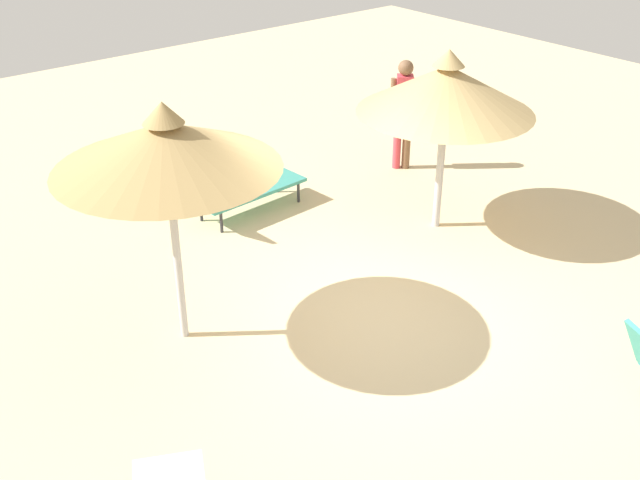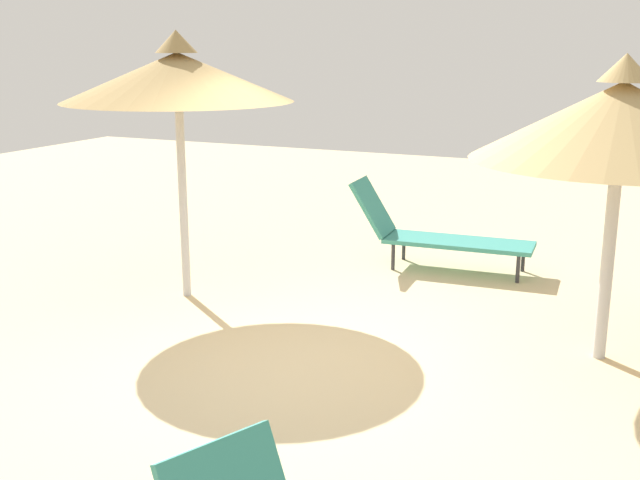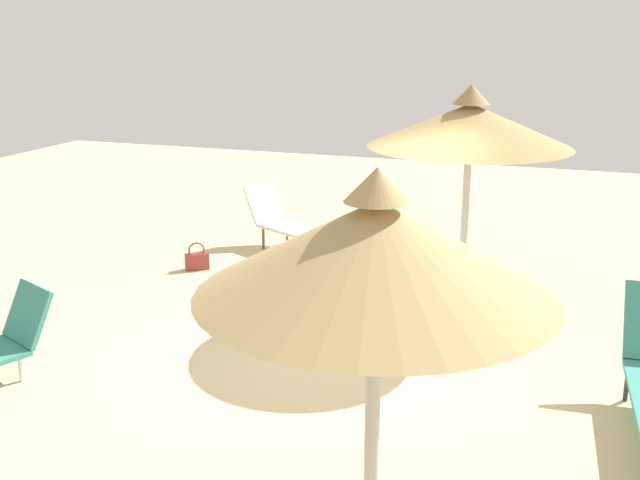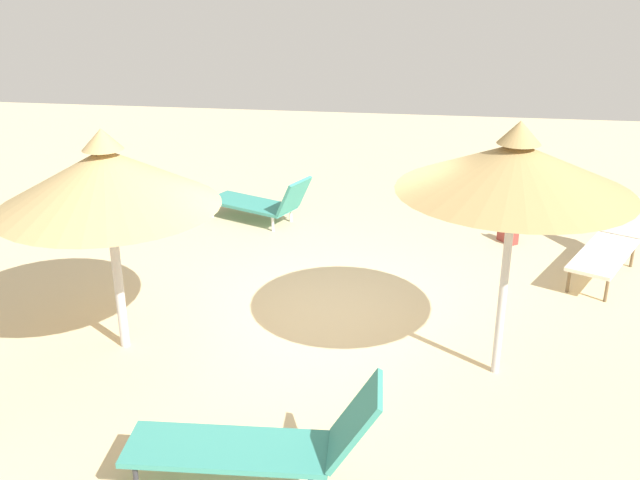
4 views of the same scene
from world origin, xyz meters
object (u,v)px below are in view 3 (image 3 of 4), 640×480
Objects in this scene: parasol_umbrella_near_right at (470,125)px; parasol_umbrella_far_right at (376,249)px; handbag at (197,260)px; lounge_chair_center at (293,224)px.

parasol_umbrella_near_right is 1.08× the size of parasol_umbrella_far_right.
parasol_umbrella_near_right reaches higher than parasol_umbrella_far_right.
parasol_umbrella_near_right is 6.85× the size of handbag.
parasol_umbrella_far_right reaches higher than lounge_chair_center.
parasol_umbrella_near_right is 1.39× the size of lounge_chair_center.
lounge_chair_center is (5.84, 2.86, -1.55)m from parasol_umbrella_far_right.
handbag is at bearing 141.80° from lounge_chair_center.
parasol_umbrella_far_right is at bearing -179.25° from parasol_umbrella_near_right.
parasol_umbrella_far_right is 6.35× the size of handbag.
parasol_umbrella_near_right reaches higher than handbag.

